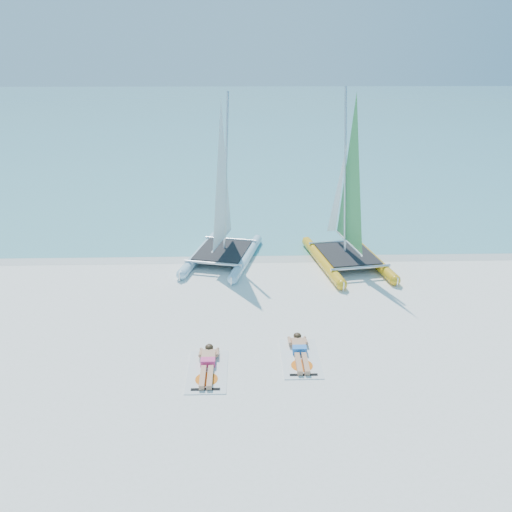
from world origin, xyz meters
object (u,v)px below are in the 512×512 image
Objects in this scene: catamaran_blue at (222,212)px; sunbather_a at (208,363)px; catamaran_yellow at (346,208)px; sunbather_b at (300,351)px; towel_b at (300,358)px; towel_a at (207,371)px.

catamaran_blue is 3.70× the size of sunbather_a.
sunbather_b is (-2.38, -6.65, -1.96)m from catamaran_yellow.
sunbather_a is 2.43m from towel_b.
catamaran_yellow is 3.81× the size of sunbather_a.
sunbather_a is 1.00× the size of sunbather_b.
towel_a is 2.46m from towel_b.
towel_b is 0.22m from sunbather_b.
sunbather_a is at bearing -77.57° from catamaran_blue.
catamaran_yellow is 8.84m from sunbather_a.
sunbather_a is 0.93× the size of towel_b.
sunbather_a reaches higher than towel_b.
sunbather_b is (2.40, 0.52, 0.00)m from sunbather_a.
catamaran_yellow is at bearing 56.29° from sunbather_a.
catamaran_blue reaches higher than sunbather_b.
sunbather_a is at bearing -132.79° from catamaran_yellow.
towel_a is 1.07× the size of sunbather_a.
towel_a is at bearing -163.55° from sunbather_b.
catamaran_yellow is (4.63, -0.11, 0.17)m from catamaran_blue.
towel_b is (2.40, 0.32, -0.11)m from sunbather_a.
catamaran_blue is 7.50m from sunbather_a.
sunbather_b is at bearing 16.45° from towel_a.
towel_a is 1.07× the size of sunbather_b.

